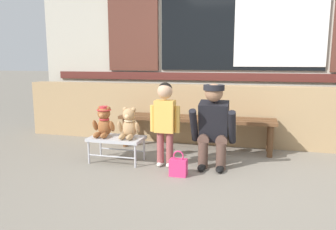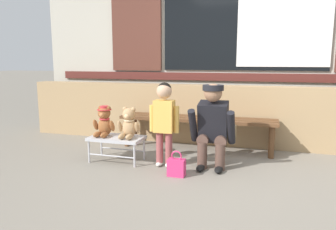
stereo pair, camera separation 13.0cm
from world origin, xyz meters
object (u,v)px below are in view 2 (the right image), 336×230
small_display_bench (117,139)px  adult_crouching (214,125)px  wooden_bench_long (197,122)px  child_standing (164,115)px  teddy_bear_plain (129,124)px  handbag_on_ground (176,167)px  teddy_bear_with_hat (104,122)px

small_display_bench → adult_crouching: adult_crouching is taller
wooden_bench_long → child_standing: child_standing is taller
teddy_bear_plain → adult_crouching: bearing=7.1°
small_display_bench → teddy_bear_plain: (0.16, 0.00, 0.20)m
handbag_on_ground → child_standing: bearing=129.3°
handbag_on_ground → wooden_bench_long: bearing=91.0°
teddy_bear_with_hat → small_display_bench: bearing=-0.8°
teddy_bear_with_hat → adult_crouching: (1.30, 0.12, 0.01)m
wooden_bench_long → handbag_on_ground: (0.02, -1.08, -0.28)m
small_display_bench → teddy_bear_plain: size_ratio=1.76×
wooden_bench_long → teddy_bear_with_hat: bearing=-140.2°
wooden_bench_long → child_standing: 0.87m
adult_crouching → handbag_on_ground: bearing=-128.3°
child_standing → small_display_bench: bearing=179.0°
teddy_bear_plain → wooden_bench_long: bearing=51.4°
teddy_bear_plain → child_standing: child_standing is taller
child_standing → wooden_bench_long: bearing=76.1°
wooden_bench_long → adult_crouching: (0.34, -0.68, 0.11)m
teddy_bear_plain → child_standing: size_ratio=0.38×
teddy_bear_with_hat → wooden_bench_long: bearing=39.8°
teddy_bear_plain → adult_crouching: adult_crouching is taller
teddy_bear_with_hat → handbag_on_ground: teddy_bear_with_hat is taller
wooden_bench_long → adult_crouching: size_ratio=2.21×
small_display_bench → handbag_on_ground: 0.88m
small_display_bench → teddy_bear_plain: 0.25m
teddy_bear_with_hat → handbag_on_ground: size_ratio=1.34×
teddy_bear_plain → child_standing: bearing=-1.6°
small_display_bench → teddy_bear_plain: teddy_bear_plain is taller
teddy_bear_plain → handbag_on_ground: teddy_bear_plain is taller
wooden_bench_long → adult_crouching: adult_crouching is taller
small_display_bench → adult_crouching: 1.16m
wooden_bench_long → handbag_on_ground: size_ratio=7.72×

